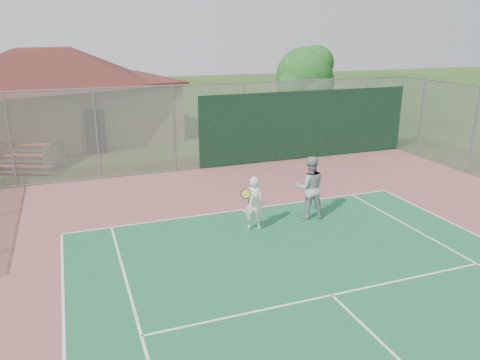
{
  "coord_description": "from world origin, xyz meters",
  "views": [
    {
      "loc": [
        -4.99,
        -1.27,
        5.47
      ],
      "look_at": [
        -0.51,
        10.75,
        1.41
      ],
      "focal_mm": 35.0,
      "sensor_mm": 36.0,
      "label": 1
    }
  ],
  "objects_px": {
    "tree": "(306,78)",
    "player_white_front": "(254,204)",
    "player_grey_back": "(310,188)",
    "bleachers": "(19,158)",
    "clubhouse": "(47,85)"
  },
  "relations": [
    {
      "from": "player_white_front",
      "to": "bleachers",
      "type": "bearing_deg",
      "value": -29.17
    },
    {
      "from": "bleachers",
      "to": "tree",
      "type": "distance_m",
      "value": 14.28
    },
    {
      "from": "player_white_front",
      "to": "player_grey_back",
      "type": "distance_m",
      "value": 1.96
    },
    {
      "from": "clubhouse",
      "to": "bleachers",
      "type": "xyz_separation_m",
      "value": [
        -1.23,
        -5.93,
        -2.29
      ]
    },
    {
      "from": "player_grey_back",
      "to": "bleachers",
      "type": "bearing_deg",
      "value": -32.28
    },
    {
      "from": "clubhouse",
      "to": "player_grey_back",
      "type": "relative_size",
      "value": 7.35
    },
    {
      "from": "tree",
      "to": "player_white_front",
      "type": "bearing_deg",
      "value": -124.28
    },
    {
      "from": "tree",
      "to": "player_white_front",
      "type": "distance_m",
      "value": 12.98
    },
    {
      "from": "tree",
      "to": "player_grey_back",
      "type": "distance_m",
      "value": 11.75
    },
    {
      "from": "bleachers",
      "to": "player_white_front",
      "type": "distance_m",
      "value": 11.25
    },
    {
      "from": "bleachers",
      "to": "player_white_front",
      "type": "height_order",
      "value": "player_white_front"
    },
    {
      "from": "bleachers",
      "to": "clubhouse",
      "type": "bearing_deg",
      "value": 103.21
    },
    {
      "from": "clubhouse",
      "to": "player_white_front",
      "type": "distance_m",
      "value": 16.04
    },
    {
      "from": "player_grey_back",
      "to": "clubhouse",
      "type": "bearing_deg",
      "value": -50.19
    },
    {
      "from": "bleachers",
      "to": "tree",
      "type": "bearing_deg",
      "value": 31.31
    }
  ]
}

